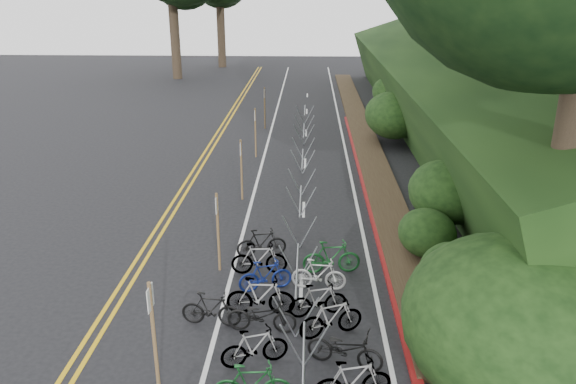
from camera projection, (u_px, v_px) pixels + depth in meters
name	position (u px, v px, depth m)	size (l,w,h in m)	color
ground	(159.00, 376.00, 12.47)	(120.00, 120.00, 0.00)	black
road_markings	(241.00, 208.00, 21.91)	(7.47, 80.00, 0.01)	gold
red_curb	(366.00, 191.00, 23.49)	(0.25, 28.00, 0.10)	maroon
embankment	(497.00, 101.00, 28.96)	(14.30, 48.14, 9.11)	black
bike_rack_front	(303.00, 381.00, 11.07)	(1.11, 3.31, 1.11)	gray
bike_racks_rest	(302.00, 165.00, 24.25)	(1.14, 23.00, 1.17)	gray
signpost_near	(154.00, 333.00, 11.35)	(0.08, 0.40, 2.72)	brown
signposts_rest	(249.00, 146.00, 25.07)	(0.08, 18.40, 2.50)	brown
bike_front	(211.00, 309.00, 14.20)	(1.56, 0.44, 0.94)	black
bike_valet	(292.00, 329.00, 13.33)	(3.49, 10.68, 1.09)	#144C1E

